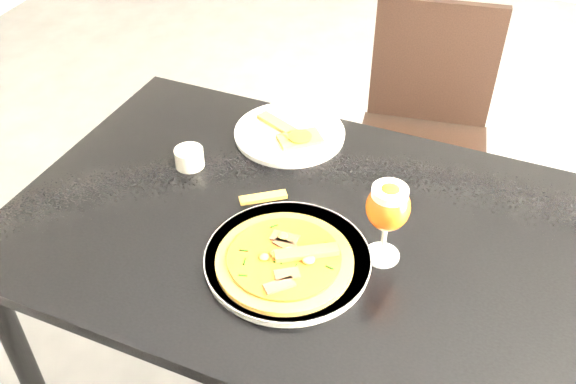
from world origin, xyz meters
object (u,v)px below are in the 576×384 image
at_px(dining_table, 299,253).
at_px(pizza, 285,259).
at_px(beer_glass, 388,208).
at_px(chair_far, 423,135).

xyz_separation_m(dining_table, pizza, (0.02, -0.13, 0.12)).
distance_m(pizza, beer_glass, 0.22).
relative_size(dining_table, beer_glass, 7.12).
bearing_deg(chair_far, dining_table, -106.77).
bearing_deg(pizza, chair_far, 82.51).
bearing_deg(pizza, beer_glass, 30.32).
bearing_deg(chair_far, pizza, -104.26).
bearing_deg(beer_glass, pizza, -149.68).
height_order(chair_far, pizza, chair_far).
bearing_deg(dining_table, chair_far, 82.99).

